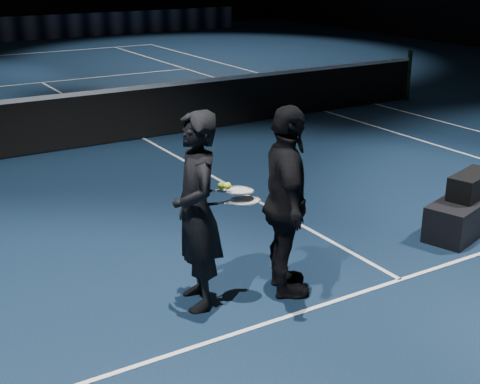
% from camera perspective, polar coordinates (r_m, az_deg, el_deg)
% --- Properties ---
extents(floor, '(36.00, 36.00, 0.00)m').
position_cam_1_polar(floor, '(12.03, -8.23, 4.54)').
color(floor, black).
rests_on(floor, ground).
extents(court_lines, '(10.98, 23.78, 0.01)m').
position_cam_1_polar(court_lines, '(12.03, -8.24, 4.56)').
color(court_lines, white).
rests_on(court_lines, floor).
extents(net_post_right, '(0.10, 0.10, 1.10)m').
position_cam_1_polar(net_post_right, '(15.50, 14.18, 9.62)').
color(net_post_right, black).
rests_on(net_post_right, floor).
extents(net_mesh, '(12.80, 0.02, 0.86)m').
position_cam_1_polar(net_mesh, '(11.92, -8.34, 6.63)').
color(net_mesh, black).
rests_on(net_mesh, floor).
extents(net_tape, '(12.80, 0.03, 0.07)m').
position_cam_1_polar(net_tape, '(11.82, -8.45, 8.82)').
color(net_tape, white).
rests_on(net_tape, net_mesh).
extents(player_bench, '(1.48, 0.86, 0.42)m').
position_cam_1_polar(player_bench, '(8.34, 18.87, -1.69)').
color(player_bench, black).
rests_on(player_bench, floor).
extents(racket_bag, '(0.76, 0.49, 0.28)m').
position_cam_1_polar(racket_bag, '(8.22, 19.14, 0.59)').
color(racket_bag, black).
rests_on(racket_bag, player_bench).
extents(player_a, '(0.59, 0.76, 1.84)m').
position_cam_1_polar(player_a, '(5.99, -3.72, -1.69)').
color(player_a, black).
rests_on(player_a, floor).
extents(player_b, '(0.86, 1.17, 1.84)m').
position_cam_1_polar(player_b, '(6.21, 3.98, -0.93)').
color(player_b, black).
rests_on(player_b, floor).
extents(racket_lower, '(0.71, 0.40, 0.03)m').
position_cam_1_polar(racket_lower, '(6.07, 0.42, -0.76)').
color(racket_lower, black).
rests_on(racket_lower, player_a).
extents(racket_upper, '(0.71, 0.36, 0.10)m').
position_cam_1_polar(racket_upper, '(6.06, -0.13, 0.14)').
color(racket_upper, black).
rests_on(racket_upper, player_b).
extents(tennis_balls, '(0.12, 0.10, 0.12)m').
position_cam_1_polar(tennis_balls, '(5.97, -1.39, 0.69)').
color(tennis_balls, '#AFD92E').
rests_on(tennis_balls, racket_upper).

